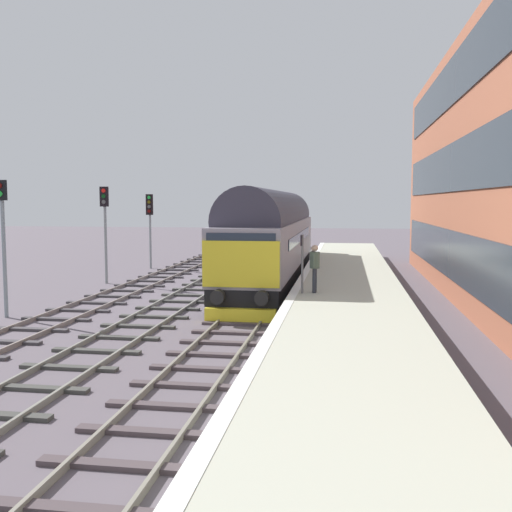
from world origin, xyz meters
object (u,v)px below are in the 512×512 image
object	(u,v)px
signal_post_far	(150,220)
platform_number_sign	(302,255)
signal_post_mid	(105,222)
waiting_passenger	(315,264)
diesel_locomotive	(272,236)
signal_post_near	(3,233)

from	to	relation	value
signal_post_far	platform_number_sign	distance (m)	18.26
signal_post_far	platform_number_sign	bearing A→B (deg)	-54.93
signal_post_mid	waiting_passenger	size ratio (longest dim) A/B	2.97
diesel_locomotive	waiting_passenger	xyz separation A→B (m)	(2.45, -7.93, -0.49)
signal_post_far	waiting_passenger	bearing A→B (deg)	-53.44
signal_post_mid	signal_post_far	distance (m)	6.82
platform_number_sign	waiting_passenger	xyz separation A→B (m)	(0.42, 0.23, -0.34)
signal_post_far	waiting_passenger	distance (m)	18.34
signal_post_mid	platform_number_sign	xyz separation A→B (m)	(10.49, -8.12, -0.79)
signal_post_far	waiting_passenger	world-z (taller)	signal_post_far
signal_post_near	signal_post_mid	distance (m)	8.88
waiting_passenger	diesel_locomotive	bearing A→B (deg)	21.32
platform_number_sign	waiting_passenger	distance (m)	0.59
platform_number_sign	waiting_passenger	world-z (taller)	platform_number_sign
diesel_locomotive	waiting_passenger	bearing A→B (deg)	-72.82
waiting_passenger	signal_post_far	bearing A→B (deg)	40.71
diesel_locomotive	signal_post_mid	bearing A→B (deg)	-179.74
diesel_locomotive	waiting_passenger	world-z (taller)	diesel_locomotive
signal_post_mid	waiting_passenger	bearing A→B (deg)	-35.88
platform_number_sign	diesel_locomotive	bearing A→B (deg)	103.98
diesel_locomotive	signal_post_near	size ratio (longest dim) A/B	3.62
signal_post_mid	platform_number_sign	size ratio (longest dim) A/B	2.45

